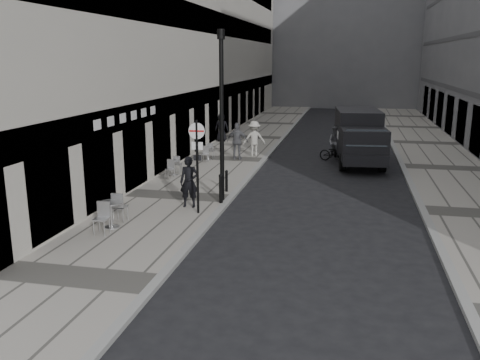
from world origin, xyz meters
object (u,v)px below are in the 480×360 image
object	(u,v)px
walking_man	(189,182)
panel_van	(359,134)
sign_post	(197,154)
lamppost	(222,108)
cyclist	(335,148)

from	to	relation	value
walking_man	panel_van	xyz separation A→B (m)	(5.94, 9.75, 0.49)
sign_post	lamppost	size ratio (longest dim) A/B	0.52
walking_man	lamppost	distance (m)	2.91
walking_man	sign_post	world-z (taller)	sign_post
cyclist	lamppost	bearing A→B (deg)	-93.06
walking_man	cyclist	distance (m)	11.04
panel_van	lamppost	bearing A→B (deg)	-126.06
walking_man	cyclist	bearing A→B (deg)	57.85
sign_post	panel_van	distance (m)	11.75
sign_post	lamppost	xyz separation A→B (m)	(0.40, 1.79, 1.37)
walking_man	cyclist	world-z (taller)	walking_man
lamppost	cyclist	world-z (taller)	lamppost
lamppost	cyclist	size ratio (longest dim) A/B	3.32
walking_man	lamppost	world-z (taller)	lamppost
walking_man	panel_van	bearing A→B (deg)	52.21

